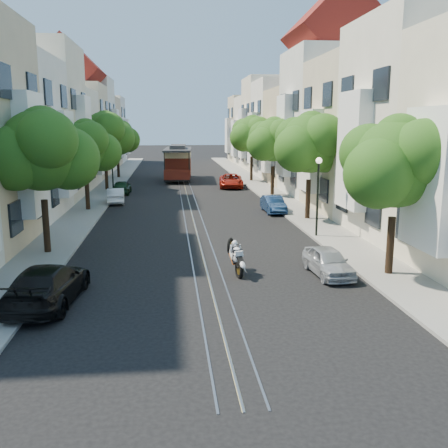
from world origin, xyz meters
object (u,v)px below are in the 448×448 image
object	(u,v)px
tree_e_b	(311,145)
tree_w_a	(42,152)
parked_car_e_far	(231,181)
lamp_east	(318,185)
lamp_west	(112,162)
parked_car_e_mid	(273,204)
tree_w_d	(118,137)
tree_e_a	(397,166)
parked_car_e_near	(328,262)
cable_car	(178,161)
parked_car_w_near	(48,284)
sportbike_rider	(236,255)
tree_w_c	(105,135)
tree_w_b	(86,148)
tree_e_d	(252,135)
parked_car_w_far	(122,187)
parked_car_w_mid	(116,196)
tree_e_c	(274,141)

from	to	relation	value
tree_e_b	tree_w_a	world-z (taller)	same
tree_w_a	parked_car_e_far	distance (m)	26.93
lamp_east	lamp_west	xyz separation A→B (m)	(-12.60, 18.00, 0.00)
tree_e_b	parked_car_e_mid	distance (m)	5.35
parked_car_e_far	tree_e_b	bearing A→B (deg)	-75.38
tree_w_d	lamp_west	xyz separation A→B (m)	(0.84, -13.98, -1.75)
tree_e_a	parked_car_e_near	bearing A→B (deg)	171.61
cable_car	parked_car_w_near	xyz separation A→B (m)	(-5.10, -38.02, -1.36)
sportbike_rider	tree_e_a	bearing A→B (deg)	-18.81
tree_w_c	sportbike_rider	bearing A→B (deg)	-73.08
parked_car_e_near	sportbike_rider	bearing A→B (deg)	168.83
tree_w_a	parked_car_e_near	distance (m)	13.47
tree_w_b	lamp_east	world-z (taller)	tree_w_b
parked_car_w_near	lamp_west	bearing A→B (deg)	-83.42
tree_e_d	parked_car_e_mid	distance (m)	19.63
tree_e_a	cable_car	world-z (taller)	tree_e_a
tree_e_a	parked_car_w_far	world-z (taller)	tree_e_a
tree_w_a	tree_w_b	xyz separation A→B (m)	(-0.00, 12.00, -0.34)
tree_e_d	tree_w_c	bearing A→B (deg)	-157.38
parked_car_w_far	parked_car_w_near	bearing A→B (deg)	91.20
tree_w_b	cable_car	world-z (taller)	tree_w_b
lamp_west	cable_car	bearing A→B (deg)	62.56
tree_e_b	tree_w_b	xyz separation A→B (m)	(-14.40, 5.00, -0.34)
tree_e_b	sportbike_rider	distance (m)	13.33
sportbike_rider	parked_car_w_far	xyz separation A→B (m)	(-6.72, 24.61, -0.19)
tree_e_d	parked_car_w_near	world-z (taller)	tree_e_d
tree_w_d	sportbike_rider	xyz separation A→B (m)	(8.26, -38.15, -3.81)
lamp_west	parked_car_e_far	world-z (taller)	lamp_west
parked_car_e_near	parked_car_w_mid	distance (m)	22.53
parked_car_w_far	parked_car_w_mid	bearing A→B (deg)	91.20
sportbike_rider	tree_w_d	bearing A→B (deg)	91.29
tree_w_a	parked_car_w_near	bearing A→B (deg)	-77.28
tree_e_a	parked_car_e_far	xyz separation A→B (m)	(-2.86, 28.99, -3.74)
tree_w_d	tree_e_b	bearing A→B (deg)	-61.93
parked_car_e_near	cable_car	bearing A→B (deg)	94.80
tree_w_b	parked_car_w_far	size ratio (longest dim) A/B	1.77
parked_car_w_near	lamp_east	bearing A→B (deg)	-138.28
tree_e_a	cable_car	bearing A→B (deg)	102.10
tree_e_a	lamp_west	bearing A→B (deg)	118.45
tree_e_d	cable_car	size ratio (longest dim) A/B	0.75
cable_car	parked_car_w_far	distance (m)	11.97
tree_w_b	lamp_east	bearing A→B (deg)	-36.58
tree_e_a	tree_e_c	bearing A→B (deg)	90.00
tree_e_d	lamp_west	world-z (taller)	tree_e_d
tree_w_a	parked_car_w_far	xyz separation A→B (m)	(1.54, 20.46, -4.13)
lamp_east	parked_car_e_far	size ratio (longest dim) A/B	0.88
tree_e_c	tree_w_a	bearing A→B (deg)	-128.66
tree_e_a	parked_car_e_mid	xyz separation A→B (m)	(-1.66, 14.92, -3.82)
lamp_west	parked_car_e_mid	world-z (taller)	lamp_west
sportbike_rider	tree_e_c	bearing A→B (deg)	63.57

